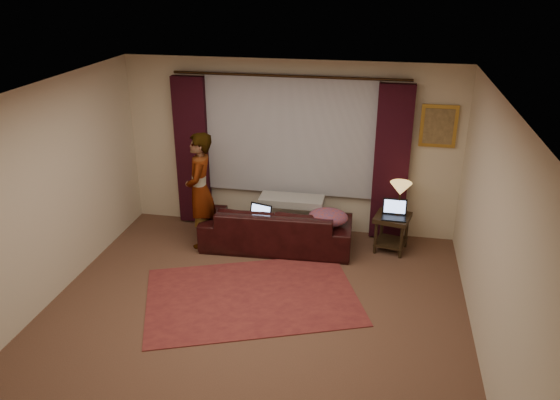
% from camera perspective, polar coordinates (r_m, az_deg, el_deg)
% --- Properties ---
extents(floor, '(5.00, 5.00, 0.01)m').
position_cam_1_polar(floor, '(6.55, -2.92, -12.14)').
color(floor, brown).
rests_on(floor, ground).
extents(ceiling, '(5.00, 5.00, 0.02)m').
position_cam_1_polar(ceiling, '(5.48, -3.48, 10.70)').
color(ceiling, silver).
rests_on(ceiling, ground).
extents(wall_back, '(5.00, 0.02, 2.60)m').
position_cam_1_polar(wall_back, '(8.18, 1.05, 5.49)').
color(wall_back, beige).
rests_on(wall_back, ground).
extents(wall_front, '(5.00, 0.02, 2.60)m').
position_cam_1_polar(wall_front, '(3.89, -12.48, -17.04)').
color(wall_front, beige).
rests_on(wall_front, ground).
extents(wall_left, '(0.02, 5.00, 2.60)m').
position_cam_1_polar(wall_left, '(6.91, -23.73, 0.07)').
color(wall_left, beige).
rests_on(wall_left, ground).
extents(wall_right, '(0.02, 5.00, 2.60)m').
position_cam_1_polar(wall_right, '(5.86, 21.33, -3.56)').
color(wall_right, beige).
rests_on(wall_right, ground).
extents(sheer_curtain, '(2.50, 0.05, 1.80)m').
position_cam_1_polar(sheer_curtain, '(8.07, 0.99, 6.72)').
color(sheer_curtain, '#A6A6AE').
rests_on(sheer_curtain, wall_back).
extents(drape_left, '(0.50, 0.14, 2.30)m').
position_cam_1_polar(drape_left, '(8.50, -9.14, 5.01)').
color(drape_left, black).
rests_on(drape_left, floor).
extents(drape_right, '(0.50, 0.14, 2.30)m').
position_cam_1_polar(drape_right, '(8.01, 11.56, 3.71)').
color(drape_right, black).
rests_on(drape_right, floor).
extents(curtain_rod, '(0.04, 0.04, 3.40)m').
position_cam_1_polar(curtain_rod, '(7.82, 0.97, 12.82)').
color(curtain_rod, black).
rests_on(curtain_rod, wall_back).
extents(picture_frame, '(0.50, 0.04, 0.60)m').
position_cam_1_polar(picture_frame, '(7.96, 16.23, 7.43)').
color(picture_frame, '#B5852F').
rests_on(picture_frame, wall_back).
extents(sofa, '(2.19, 1.02, 0.87)m').
position_cam_1_polar(sofa, '(7.86, -0.34, -2.03)').
color(sofa, black).
rests_on(sofa, floor).
extents(throw_blanket, '(0.94, 0.38, 0.11)m').
position_cam_1_polar(throw_blanket, '(7.86, 1.24, 1.52)').
color(throw_blanket, gray).
rests_on(throw_blanket, sofa).
extents(clothing_pile, '(0.66, 0.58, 0.24)m').
position_cam_1_polar(clothing_pile, '(7.66, 5.05, -1.86)').
color(clothing_pile, '#763C51').
rests_on(clothing_pile, sofa).
extents(laptop_sofa, '(0.42, 0.44, 0.24)m').
position_cam_1_polar(laptop_sofa, '(7.70, -2.46, -1.64)').
color(laptop_sofa, black).
rests_on(laptop_sofa, sofa).
extents(area_rug, '(3.02, 2.52, 0.01)m').
position_cam_1_polar(area_rug, '(6.91, -2.96, -9.99)').
color(area_rug, maroon).
rests_on(area_rug, floor).
extents(end_table, '(0.56, 0.56, 0.55)m').
position_cam_1_polar(end_table, '(7.99, 11.55, -3.39)').
color(end_table, black).
rests_on(end_table, floor).
extents(tiffany_lamp, '(0.31, 0.31, 0.48)m').
position_cam_1_polar(tiffany_lamp, '(7.84, 12.40, 0.13)').
color(tiffany_lamp, '#A18248').
rests_on(tiffany_lamp, end_table).
extents(laptop_table, '(0.34, 0.37, 0.24)m').
position_cam_1_polar(laptop_table, '(7.75, 11.88, -1.06)').
color(laptop_table, black).
rests_on(laptop_table, end_table).
extents(person, '(0.57, 0.57, 1.70)m').
position_cam_1_polar(person, '(7.86, -8.35, 1.00)').
color(person, gray).
rests_on(person, floor).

